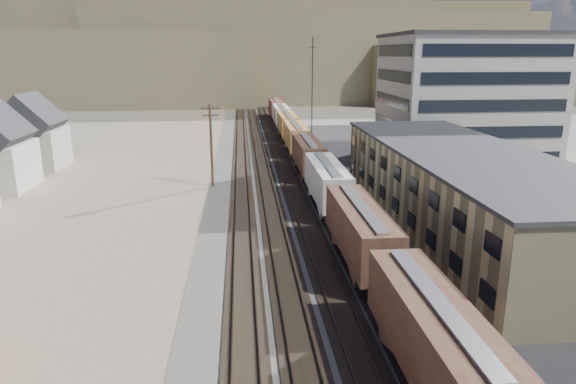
{
  "coord_description": "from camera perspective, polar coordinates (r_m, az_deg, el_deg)",
  "views": [
    {
      "loc": [
        -4.94,
        -18.8,
        15.56
      ],
      "look_at": [
        -0.68,
        27.53,
        3.0
      ],
      "focal_mm": 32.0,
      "sensor_mm": 36.0,
      "label": 1
    }
  ],
  "objects": [
    {
      "name": "hills_north",
      "position": [
        186.79,
        -3.81,
        14.63
      ],
      "size": [
        265.0,
        80.0,
        32.0
      ],
      "color": "brown",
      "rests_on": "ground"
    },
    {
      "name": "dirt_yard",
      "position": [
        62.65,
        -18.98,
        -0.1
      ],
      "size": [
        24.0,
        180.0,
        0.03
      ],
      "primitive_type": "cube",
      "color": "#746650",
      "rests_on": "ground"
    },
    {
      "name": "ballast_bed",
      "position": [
        70.7,
        -1.12,
        2.42
      ],
      "size": [
        18.0,
        200.0,
        0.06
      ],
      "primitive_type": "cube",
      "color": "#4C4742",
      "rests_on": "ground"
    },
    {
      "name": "asphalt_lot",
      "position": [
        62.14,
        20.64,
        -0.37
      ],
      "size": [
        26.0,
        120.0,
        0.04
      ],
      "primitive_type": "cube",
      "color": "#232326",
      "rests_on": "ground"
    },
    {
      "name": "parked_car_far",
      "position": [
        69.06,
        22.33,
        1.66
      ],
      "size": [
        3.69,
        5.38,
        1.7
      ],
      "primitive_type": "imported",
      "rotation": [
        0.0,
        0.0,
        0.37
      ],
      "color": "white",
      "rests_on": "ground"
    },
    {
      "name": "parked_car_blue",
      "position": [
        64.75,
        20.5,
        0.87
      ],
      "size": [
        4.64,
        5.55,
        1.41
      ],
      "primitive_type": "imported",
      "rotation": [
        0.0,
        0.0,
        0.55
      ],
      "color": "navy",
      "rests_on": "ground"
    },
    {
      "name": "utility_pole_north",
      "position": [
        61.76,
        -8.52,
        5.38
      ],
      "size": [
        2.2,
        0.32,
        10.0
      ],
      "color": "#382619",
      "rests_on": "ground"
    },
    {
      "name": "warehouse",
      "position": [
        49.57,
        18.62,
        0.4
      ],
      "size": [
        12.4,
        40.4,
        7.25
      ],
      "color": "tan",
      "rests_on": "ground"
    },
    {
      "name": "radio_mast",
      "position": [
        79.81,
        2.69,
        10.47
      ],
      "size": [
        1.2,
        0.16,
        18.0
      ],
      "color": "black",
      "rests_on": "ground"
    },
    {
      "name": "office_tower",
      "position": [
        81.0,
        19.02,
        9.84
      ],
      "size": [
        22.6,
        18.6,
        18.45
      ],
      "color": "#9E998E",
      "rests_on": "ground"
    },
    {
      "name": "rail_tracks",
      "position": [
        70.65,
        -1.56,
        2.47
      ],
      "size": [
        11.4,
        200.0,
        0.24
      ],
      "color": "black",
      "rests_on": "ground"
    },
    {
      "name": "freight_train",
      "position": [
        75.31,
        1.49,
        5.34
      ],
      "size": [
        3.0,
        119.74,
        4.46
      ],
      "color": "black",
      "rests_on": "ground"
    }
  ]
}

